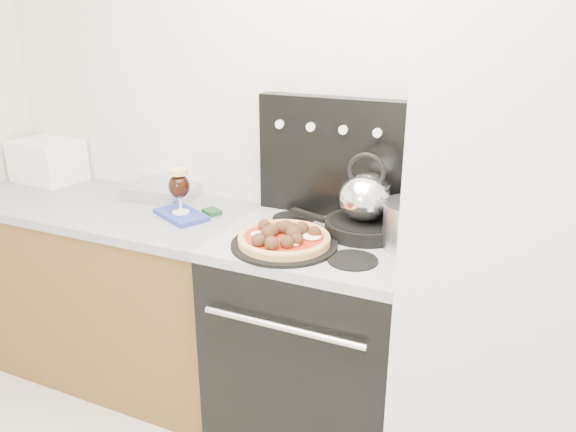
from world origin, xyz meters
The scene contains 16 objects.
room_shell centered at (0.00, 0.29, 1.25)m, with size 3.52×3.01×2.52m.
base_cabinet centered at (-1.02, 1.20, 0.43)m, with size 1.45×0.60×0.86m, color brown.
countertop centered at (-1.02, 1.20, 0.88)m, with size 1.48×0.63×0.04m, color #939397.
stove_body centered at (0.08, 1.18, 0.44)m, with size 0.76×0.65×0.88m, color black.
cooktop centered at (0.08, 1.18, 0.90)m, with size 0.76×0.65×0.04m, color #ADADB2.
backguard centered at (0.08, 1.45, 1.17)m, with size 0.76×0.08×0.50m, color black.
fridge centered at (0.78, 1.15, 0.95)m, with size 0.64×0.68×1.90m, color silver.
toaster_oven centered at (-1.54, 1.38, 1.01)m, with size 0.34×0.25×0.21m, color white.
foil_sheet centered at (-0.81, 1.38, 0.93)m, with size 0.32×0.24×0.06m, color white.
oven_mitt centered at (-0.58, 1.19, 0.91)m, with size 0.25×0.14×0.02m, color #2B389D.
beer_glass centered at (-0.58, 1.19, 1.02)m, with size 0.09×0.09×0.20m, color black, non-canonical shape.
pizza_pan centered at (-0.01, 1.04, 0.93)m, with size 0.40×0.40×0.01m, color black.
pizza centered at (-0.01, 1.04, 0.96)m, with size 0.34×0.34×0.05m, color #E69A4E, non-canonical shape.
skillet centered at (0.22, 1.29, 0.95)m, with size 0.31×0.31×0.05m, color black.
tea_kettle centered at (0.22, 1.29, 1.09)m, with size 0.21×0.21×0.23m, color #B5B7CC, non-canonical shape.
stock_pot centered at (0.42, 1.23, 1.00)m, with size 0.22×0.22×0.16m, color #B0B1C3.
Camera 1 is at (0.80, -0.70, 1.75)m, focal length 35.00 mm.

